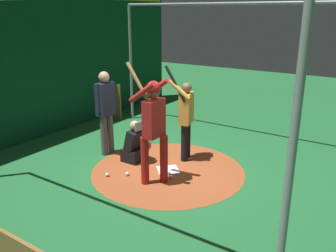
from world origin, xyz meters
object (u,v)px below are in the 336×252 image
(catcher, at_px, (135,146))
(baseball_0, at_px, (171,177))
(baseball_2, at_px, (107,175))
(batter, at_px, (153,122))
(visitor, at_px, (186,116))
(umpire, at_px, (106,108))
(bat_rack, at_px, (108,101))
(baseball_1, at_px, (127,174))
(home_plate, at_px, (168,170))

(catcher, height_order, baseball_0, catcher)
(baseball_2, bearing_deg, batter, 19.48)
(catcher, bearing_deg, visitor, 40.03)
(umpire, distance_m, baseball_2, 1.60)
(umpire, xyz_separation_m, bat_rack, (-2.05, 2.23, -0.57))
(bat_rack, height_order, baseball_2, bat_rack)
(catcher, distance_m, bat_rack, 3.63)
(baseball_0, xyz_separation_m, baseball_1, (-0.78, -0.37, 0.00))
(batter, xyz_separation_m, baseball_2, (-0.90, -0.32, -1.16))
(bat_rack, height_order, baseball_0, bat_rack)
(home_plate, bearing_deg, batter, -83.16)
(visitor, bearing_deg, batter, -100.91)
(baseball_0, height_order, baseball_2, same)
(bat_rack, bearing_deg, home_plate, -31.19)
(umpire, distance_m, baseball_1, 1.66)
(catcher, relative_size, baseball_0, 12.36)
(home_plate, relative_size, baseball_2, 5.68)
(batter, bearing_deg, baseball_0, 58.39)
(umpire, height_order, baseball_1, umpire)
(batter, relative_size, baseball_0, 30.44)
(home_plate, relative_size, visitor, 0.20)
(batter, relative_size, baseball_1, 30.44)
(baseball_2, bearing_deg, umpire, 132.09)
(catcher, height_order, umpire, umpire)
(catcher, relative_size, bat_rack, 0.86)
(baseball_0, bearing_deg, baseball_2, -150.50)
(home_plate, height_order, baseball_2, baseball_2)
(home_plate, height_order, visitor, visitor)
(baseball_0, xyz_separation_m, baseball_2, (-1.08, -0.61, 0.00))
(batter, bearing_deg, umpire, 160.98)
(umpire, distance_m, baseball_0, 2.18)
(baseball_2, bearing_deg, home_plate, 47.20)
(umpire, bearing_deg, baseball_2, -47.91)
(visitor, xyz_separation_m, baseball_2, (-0.81, -1.60, -0.94))
(baseball_1, xyz_separation_m, baseball_2, (-0.30, -0.24, 0.00))
(baseball_1, distance_m, baseball_2, 0.39)
(umpire, bearing_deg, catcher, -1.16)
(home_plate, relative_size, bat_rack, 0.40)
(bat_rack, distance_m, baseball_1, 4.32)
(visitor, bearing_deg, bat_rack, 142.56)
(batter, bearing_deg, visitor, 93.83)
(batter, height_order, bat_rack, batter)
(catcher, distance_m, baseball_1, 0.79)
(umpire, bearing_deg, batter, -19.02)
(bat_rack, distance_m, baseball_2, 4.28)
(umpire, relative_size, visitor, 0.91)
(home_plate, height_order, baseball_1, baseball_1)
(visitor, relative_size, baseball_0, 27.86)
(baseball_1, relative_size, baseball_2, 1.00)
(umpire, distance_m, bat_rack, 3.08)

